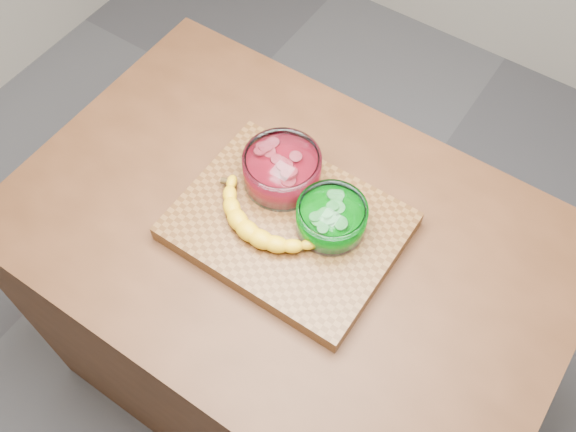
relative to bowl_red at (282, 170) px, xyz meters
The scene contains 6 objects.
ground 0.98m from the bowl_red, 49.09° to the right, with size 3.50×3.50×0.00m, color #58585C.
counter 0.54m from the bowl_red, 49.09° to the right, with size 1.20×0.80×0.90m, color #512D18.
cutting_board 0.12m from the bowl_red, 49.09° to the right, with size 0.45×0.35×0.04m, color brown.
bowl_red is the anchor object (origin of this frame).
bowl_green 0.15m from the bowl_red, 15.38° to the right, with size 0.14×0.14×0.07m.
banana 0.12m from the bowl_red, 74.98° to the right, with size 0.28×0.14×0.04m, color yellow, non-canonical shape.
Camera 1 is at (0.39, -0.58, 2.06)m, focal length 40.00 mm.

